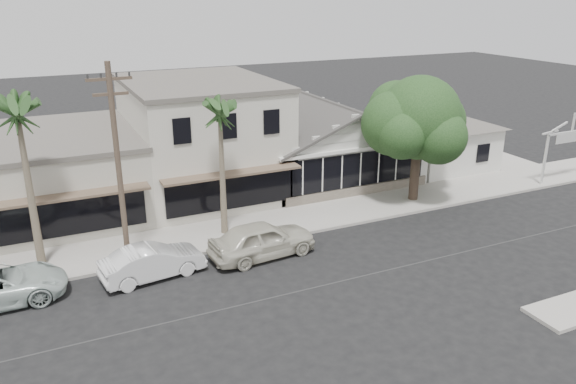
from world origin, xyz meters
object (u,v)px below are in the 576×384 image
arch_sign (572,134)px  shade_tree (416,120)px  utility_pole (118,164)px  car_0 (262,240)px  car_1 (153,262)px

arch_sign → shade_tree: bearing=172.3°
utility_pole → car_0: utility_pole is taller
utility_pole → car_0: (5.79, -1.59, -3.94)m
arch_sign → car_0: size_ratio=0.83×
arch_sign → car_0: (-21.61, -1.69, -2.31)m
car_1 → shade_tree: shade_tree is taller
arch_sign → utility_pole: bearing=-179.8°
car_1 → utility_pole: bearing=20.6°
utility_pole → shade_tree: bearing=5.5°
shade_tree → utility_pole: bearing=-174.5°
car_0 → shade_tree: 11.81m
car_1 → car_0: bearing=-99.1°
utility_pole → shade_tree: utility_pole is taller
utility_pole → arch_sign: bearing=0.2°
arch_sign → shade_tree: (-10.94, 1.49, 1.64)m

